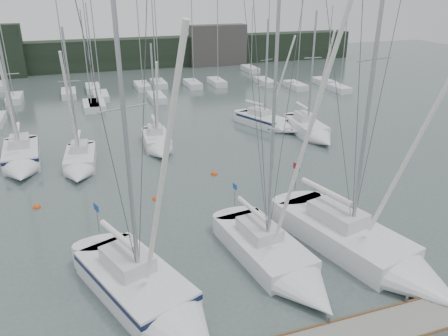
# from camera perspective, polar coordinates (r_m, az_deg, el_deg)

# --- Properties ---
(ground) EXTENTS (160.00, 160.00, 0.00)m
(ground) POSITION_cam_1_polar(r_m,az_deg,el_deg) (22.39, 3.31, -14.77)
(ground) COLOR #475755
(ground) RESTS_ON ground
(far_treeline) EXTENTS (90.00, 4.00, 5.00)m
(far_treeline) POSITION_cam_1_polar(r_m,az_deg,el_deg) (79.42, -14.11, 14.22)
(far_treeline) COLOR black
(far_treeline) RESTS_ON ground
(far_building_right) EXTENTS (10.00, 3.00, 7.00)m
(far_building_right) POSITION_cam_1_polar(r_m,az_deg,el_deg) (80.92, -0.80, 15.74)
(far_building_right) COLOR #403D3B
(far_building_right) RESTS_ON ground
(mast_forest) EXTENTS (58.56, 25.56, 14.86)m
(mast_forest) POSITION_cam_1_polar(r_m,az_deg,el_deg) (60.75, -14.03, 9.75)
(mast_forest) COLOR silver
(mast_forest) RESTS_ON ground
(sailboat_near_left) EXTENTS (6.30, 9.87, 15.56)m
(sailboat_near_left) POSITION_cam_1_polar(r_m,az_deg,el_deg) (20.55, -9.01, -16.82)
(sailboat_near_left) COLOR silver
(sailboat_near_left) RESTS_ON ground
(sailboat_near_center) EXTENTS (4.10, 9.49, 16.13)m
(sailboat_near_center) POSITION_cam_1_polar(r_m,az_deg,el_deg) (22.77, 7.79, -12.61)
(sailboat_near_center) COLOR silver
(sailboat_near_center) RESTS_ON ground
(sailboat_near_right) EXTENTS (5.98, 11.81, 17.67)m
(sailboat_near_right) POSITION_cam_1_polar(r_m,az_deg,el_deg) (24.50, 19.45, -10.73)
(sailboat_near_right) COLOR silver
(sailboat_near_right) RESTS_ON ground
(sailboat_mid_a) EXTENTS (3.15, 8.02, 12.24)m
(sailboat_mid_a) POSITION_cam_1_polar(r_m,az_deg,el_deg) (38.40, -24.96, 0.88)
(sailboat_mid_a) COLOR silver
(sailboat_mid_a) RESTS_ON ground
(sailboat_mid_b) EXTENTS (2.90, 6.96, 11.57)m
(sailboat_mid_b) POSITION_cam_1_polar(r_m,az_deg,el_deg) (36.16, -18.35, 0.41)
(sailboat_mid_b) COLOR silver
(sailboat_mid_b) RESTS_ON ground
(sailboat_mid_c) EXTENTS (2.53, 6.75, 9.81)m
(sailboat_mid_c) POSITION_cam_1_polar(r_m,az_deg,el_deg) (39.11, -8.57, 3.03)
(sailboat_mid_c) COLOR silver
(sailboat_mid_c) RESTS_ON ground
(sailboat_mid_d) EXTENTS (5.09, 7.81, 11.35)m
(sailboat_mid_d) POSITION_cam_1_polar(r_m,az_deg,el_deg) (45.01, 6.18, 5.85)
(sailboat_mid_d) COLOR silver
(sailboat_mid_d) RESTS_ON ground
(sailboat_mid_e) EXTENTS (3.02, 8.03, 12.29)m
(sailboat_mid_e) POSITION_cam_1_polar(r_m,az_deg,el_deg) (42.82, 11.48, 4.67)
(sailboat_mid_e) COLOR silver
(sailboat_mid_e) RESTS_ON ground
(buoy_a) EXTENTS (0.48, 0.48, 0.48)m
(buoy_a) POSITION_cam_1_polar(r_m,az_deg,el_deg) (30.45, -8.89, -4.04)
(buoy_a) COLOR #CF4412
(buoy_a) RESTS_ON ground
(buoy_b) EXTENTS (0.52, 0.52, 0.52)m
(buoy_b) POSITION_cam_1_polar(r_m,az_deg,el_deg) (33.90, -1.29, -0.85)
(buoy_b) COLOR #CF4412
(buoy_b) RESTS_ON ground
(buoy_c) EXTENTS (0.50, 0.50, 0.50)m
(buoy_c) POSITION_cam_1_polar(r_m,az_deg,el_deg) (31.55, -23.25, -4.77)
(buoy_c) COLOR #CF4412
(buoy_c) RESTS_ON ground
(seagull) EXTENTS (0.89, 0.44, 0.18)m
(seagull) POSITION_cam_1_polar(r_m,az_deg,el_deg) (17.11, 7.37, 5.07)
(seagull) COLOR white
(seagull) RESTS_ON ground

